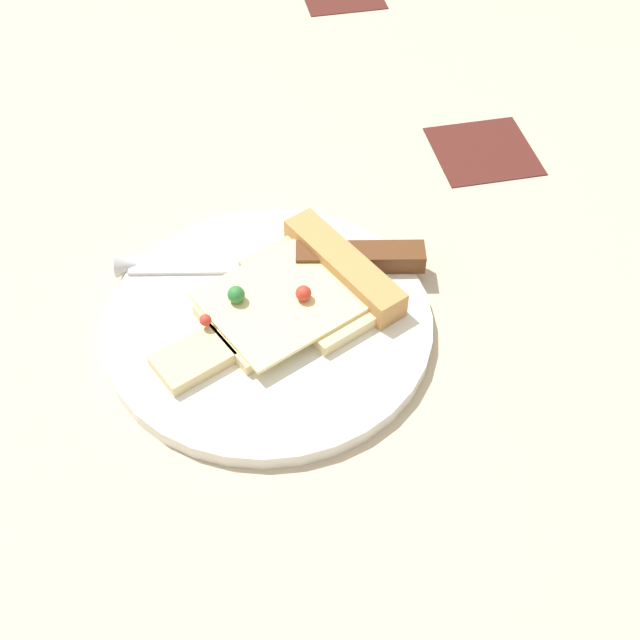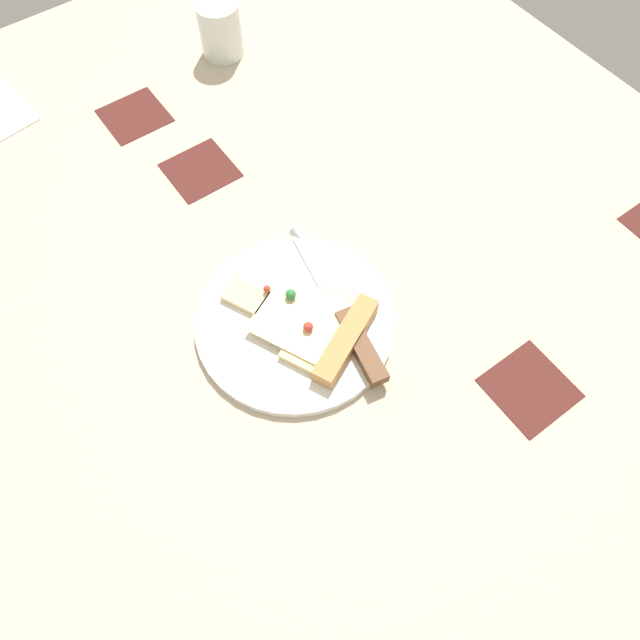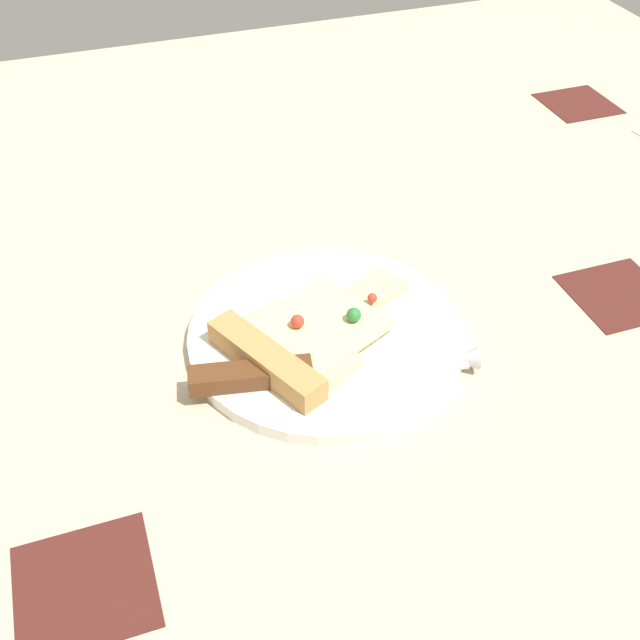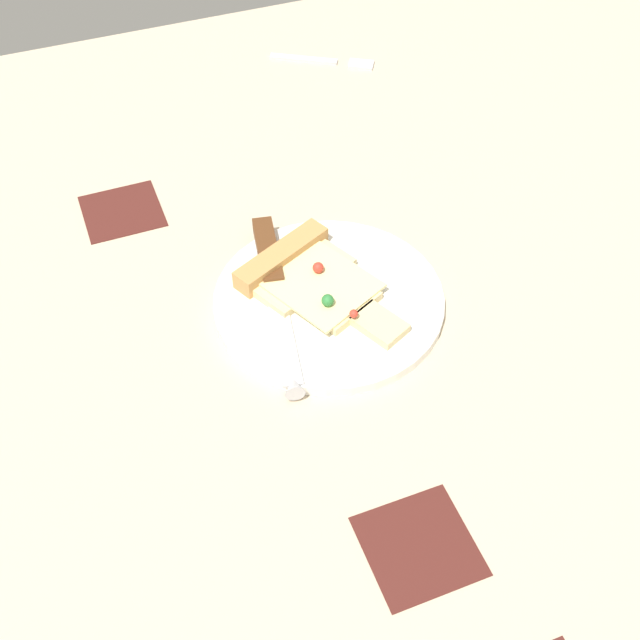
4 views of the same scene
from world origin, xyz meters
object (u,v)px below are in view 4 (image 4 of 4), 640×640
object	(u,v)px
pizza_slice	(311,279)
fork	(328,60)
knife	(274,283)
plate	(329,301)

from	to	relation	value
pizza_slice	fork	distance (cm)	46.73
knife	pizza_slice	bearing A→B (deg)	175.08
knife	fork	xyz separation A→B (cm)	(-41.68, 22.57, -1.41)
plate	knife	distance (cm)	6.10
pizza_slice	fork	bearing A→B (deg)	-138.99
plate	fork	world-z (taller)	plate
pizza_slice	fork	xyz separation A→B (cm)	(-42.76, 18.79, -1.60)
plate	pizza_slice	xyz separation A→B (cm)	(-2.35, -1.12, 1.39)
knife	fork	size ratio (longest dim) A/B	1.71
plate	fork	size ratio (longest dim) A/B	1.73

